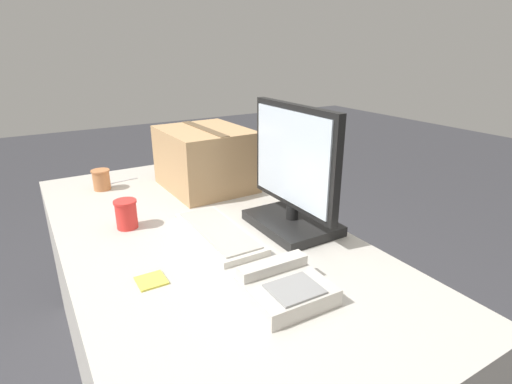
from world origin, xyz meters
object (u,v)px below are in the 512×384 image
(cardboard_box, at_px, (205,159))
(sticky_note_pad, at_px, (151,281))
(monitor, at_px, (293,181))
(keyboard, at_px, (218,233))
(paper_cup_right, at_px, (126,214))
(spoon, at_px, (118,182))
(paper_cup_left, at_px, (101,180))
(desk_phone, at_px, (285,288))

(cardboard_box, bearing_deg, sticky_note_pad, -35.50)
(sticky_note_pad, bearing_deg, monitor, 99.05)
(monitor, relative_size, cardboard_box, 1.06)
(keyboard, bearing_deg, paper_cup_right, -132.66)
(cardboard_box, xyz_separation_m, sticky_note_pad, (0.65, -0.46, -0.13))
(spoon, bearing_deg, cardboard_box, 132.45)
(paper_cup_left, distance_m, sticky_note_pad, 0.86)
(monitor, height_order, desk_phone, monitor)
(paper_cup_right, height_order, spoon, paper_cup_right)
(spoon, relative_size, sticky_note_pad, 1.99)
(desk_phone, bearing_deg, monitor, 143.25)
(keyboard, relative_size, desk_phone, 1.95)
(paper_cup_right, bearing_deg, keyboard, 47.46)
(paper_cup_left, relative_size, cardboard_box, 0.22)
(desk_phone, xyz_separation_m, cardboard_box, (-0.90, 0.18, 0.11))
(desk_phone, relative_size, sticky_note_pad, 2.73)
(keyboard, bearing_deg, paper_cup_left, -160.61)
(paper_cup_left, bearing_deg, sticky_note_pad, -2.49)
(keyboard, xyz_separation_m, desk_phone, (0.41, -0.01, 0.02))
(keyboard, distance_m, paper_cup_left, 0.75)
(keyboard, relative_size, cardboard_box, 1.00)
(monitor, xyz_separation_m, sticky_note_pad, (0.09, -0.55, -0.18))
(keyboard, relative_size, spoon, 2.68)
(desk_phone, distance_m, spoon, 1.19)
(monitor, xyz_separation_m, paper_cup_left, (-0.77, -0.51, -0.13))
(spoon, bearing_deg, sticky_note_pad, 74.24)
(keyboard, bearing_deg, spoon, -167.92)
(sticky_note_pad, bearing_deg, paper_cup_left, 177.51)
(monitor, bearing_deg, cardboard_box, -171.50)
(keyboard, height_order, paper_cup_right, paper_cup_right)
(desk_phone, relative_size, spoon, 1.37)
(monitor, relative_size, sticky_note_pad, 5.65)
(desk_phone, bearing_deg, sticky_note_pad, -130.86)
(sticky_note_pad, bearing_deg, cardboard_box, 144.50)
(desk_phone, xyz_separation_m, paper_cup_left, (-1.11, -0.24, 0.02))
(paper_cup_right, bearing_deg, sticky_note_pad, -4.89)
(paper_cup_right, height_order, cardboard_box, cardboard_box)
(monitor, distance_m, paper_cup_left, 0.94)
(monitor, height_order, paper_cup_right, monitor)
(desk_phone, height_order, sticky_note_pad, desk_phone)
(cardboard_box, distance_m, sticky_note_pad, 0.81)
(spoon, bearing_deg, paper_cup_right, 72.44)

